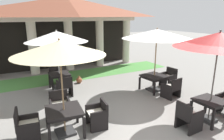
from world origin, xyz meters
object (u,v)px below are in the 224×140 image
Objects in this scene: patio_table_mid_right at (60,76)px; patio_chair_far_back_west at (188,117)px; patio_umbrella_near_foreground at (157,34)px; patio_table_mid_left at (64,112)px; patio_umbrella_mid_left at (59,49)px; patio_chair_near_foreground_south at (172,88)px; patio_table_near_foreground at (154,77)px; patio_umbrella_far_back at (219,40)px; patio_chair_near_foreground_east at (169,78)px; patio_table_far_back at (210,103)px; terracotta_urn at (79,80)px; patio_chair_mid_left_north at (60,106)px; patio_chair_mid_right_north at (56,76)px; patio_chair_mid_left_west at (27,127)px; patio_chair_mid_left_east at (98,115)px; patio_umbrella_mid_right at (57,37)px; patio_chair_mid_right_south at (65,87)px.

patio_table_mid_right is 1.00× the size of patio_chair_far_back_west.
patio_umbrella_near_foreground is 2.73× the size of patio_table_mid_left.
patio_chair_near_foreground_south is at bearing 5.69° from patio_umbrella_mid_left.
patio_umbrella_far_back is (-0.25, -2.94, 1.96)m from patio_table_near_foreground.
patio_table_far_back is (-1.21, -3.04, 0.21)m from patio_chair_near_foreground_east.
patio_umbrella_near_foreground reaches higher than terracotta_urn.
patio_chair_near_foreground_east is 0.98× the size of patio_chair_mid_left_north.
patio_chair_mid_right_north is at bearing 119.52° from patio_table_far_back.
terracotta_urn is (1.84, 4.00, -2.29)m from patio_umbrella_mid_left.
patio_chair_far_back_west is at bearing -64.57° from patio_table_mid_right.
patio_umbrella_far_back is (5.16, -1.63, 2.15)m from patio_chair_mid_left_west.
patio_chair_mid_left_west is 0.32× the size of patio_umbrella_far_back.
patio_chair_mid_left_north is 1.09× the size of patio_chair_mid_right_north.
patio_chair_mid_left_east reaches higher than patio_table_mid_left.
patio_table_near_foreground is 0.40× the size of patio_umbrella_mid_right.
patio_chair_mid_left_north is 3.99m from patio_chair_far_back_west.
patio_table_mid_right is (0.67, 2.58, 0.23)m from patio_chair_mid_left_north.
patio_table_near_foreground is at bearing 17.76° from patio_table_mid_left.
patio_table_near_foreground is at bearing -30.32° from patio_umbrella_mid_right.
patio_table_near_foreground is 1.22× the size of patio_chair_mid_right_south.
patio_table_mid_left is (-5.40, -1.52, 0.23)m from patio_chair_near_foreground_east.
patio_umbrella_near_foreground reaches higher than patio_table_mid_right.
patio_chair_mid_left_east is at bearing -87.11° from patio_table_mid_right.
patio_chair_near_foreground_south is 0.31× the size of patio_umbrella_mid_left.
patio_table_mid_right is 2.45× the size of terracotta_urn.
patio_umbrella_mid_left is 3.64m from patio_umbrella_mid_right.
patio_table_mid_left is at bearing 81.66° from patio_chair_mid_right_north.
patio_chair_mid_left_east is (0.97, -0.11, -0.26)m from patio_table_mid_left.
patio_table_near_foreground is 5.00m from patio_umbrella_mid_left.
patio_chair_near_foreground_south is 0.98× the size of patio_table_far_back.
patio_chair_mid_right_north is at bearing 119.52° from patio_umbrella_far_back.
patio_chair_mid_left_north is 1.38m from patio_chair_mid_left_east.
patio_table_mid_left is at bearing -162.24° from patio_umbrella_near_foreground.
patio_table_mid_right is 1.73m from patio_umbrella_mid_right.
patio_table_mid_left is at bearing -103.66° from patio_chair_mid_right_south.
patio_chair_mid_right_north is at bearing 140.15° from patio_table_near_foreground.
patio_chair_near_foreground_east is 4.72m from patio_chair_mid_left_east.
patio_table_near_foreground is at bearing -44.83° from terracotta_urn.
patio_chair_mid_right_south is (-3.68, 1.25, -0.19)m from patio_table_near_foreground.
patio_chair_mid_left_north is 1.00× the size of patio_table_mid_right.
patio_chair_mid_right_south is 5.82m from patio_umbrella_far_back.
patio_chair_far_back_west is at bearing -76.14° from terracotta_urn.
patio_table_near_foreground is 1.20× the size of patio_chair_mid_left_north.
patio_umbrella_near_foreground is 1.10× the size of patio_umbrella_mid_right.
patio_chair_mid_left_west reaches higher than patio_chair_mid_left_north.
patio_chair_mid_left_north is 1.02× the size of patio_table_far_back.
patio_chair_mid_right_south is at bearing -103.76° from patio_chair_mid_left_north.
patio_table_mid_right reaches higher than terracotta_urn.
patio_chair_near_foreground_east is 0.95× the size of patio_chair_mid_left_west.
patio_chair_near_foreground_south is 1.07× the size of patio_chair_mid_left_east.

